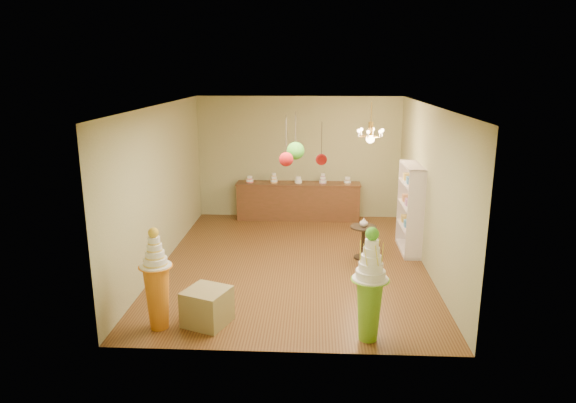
{
  "coord_description": "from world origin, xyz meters",
  "views": [
    {
      "loc": [
        0.37,
        -9.32,
        3.65
      ],
      "look_at": [
        -0.1,
        0.0,
        1.22
      ],
      "focal_mm": 32.0,
      "sensor_mm": 36.0,
      "label": 1
    }
  ],
  "objects_px": {
    "pedestal_green": "(370,294)",
    "round_table": "(363,238)",
    "pedestal_orange": "(157,288)",
    "sideboard": "(298,200)"
  },
  "relations": [
    {
      "from": "pedestal_orange",
      "to": "sideboard",
      "type": "xyz_separation_m",
      "value": [
        1.84,
        5.64,
        -0.13
      ]
    },
    {
      "from": "sideboard",
      "to": "pedestal_orange",
      "type": "bearing_deg",
      "value": -108.04
    },
    {
      "from": "pedestal_green",
      "to": "pedestal_orange",
      "type": "relative_size",
      "value": 1.07
    },
    {
      "from": "pedestal_green",
      "to": "sideboard",
      "type": "bearing_deg",
      "value": 101.19
    },
    {
      "from": "pedestal_orange",
      "to": "round_table",
      "type": "relative_size",
      "value": 2.29
    },
    {
      "from": "round_table",
      "to": "pedestal_green",
      "type": "bearing_deg",
      "value": -93.78
    },
    {
      "from": "pedestal_green",
      "to": "pedestal_orange",
      "type": "distance_m",
      "value": 2.99
    },
    {
      "from": "sideboard",
      "to": "round_table",
      "type": "height_order",
      "value": "sideboard"
    },
    {
      "from": "pedestal_orange",
      "to": "round_table",
      "type": "height_order",
      "value": "pedestal_orange"
    },
    {
      "from": "pedestal_green",
      "to": "round_table",
      "type": "bearing_deg",
      "value": 86.22
    }
  ]
}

